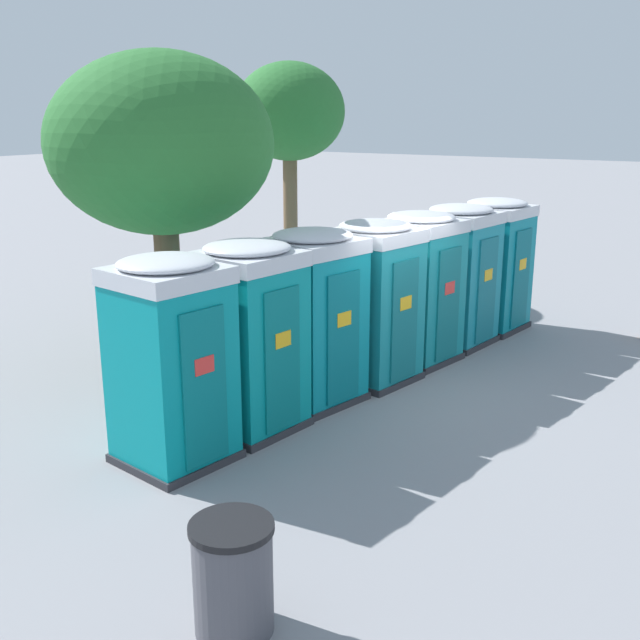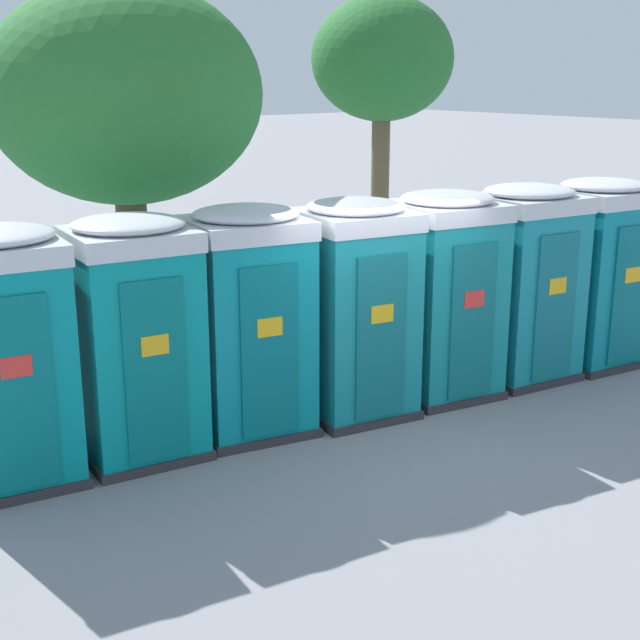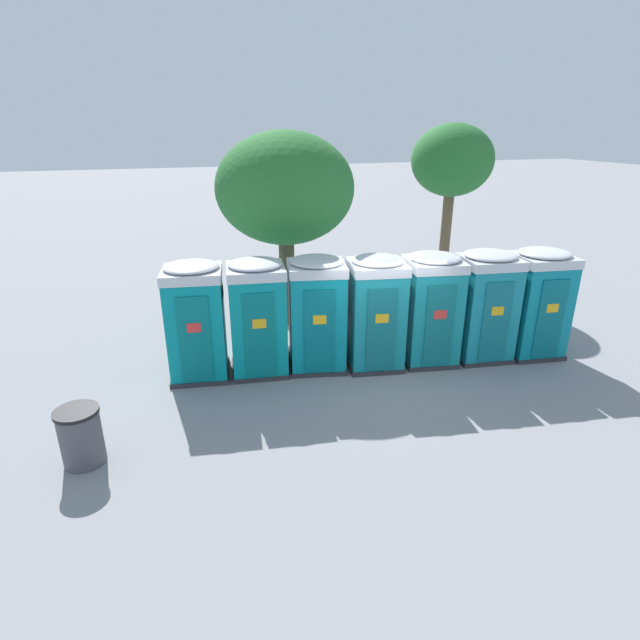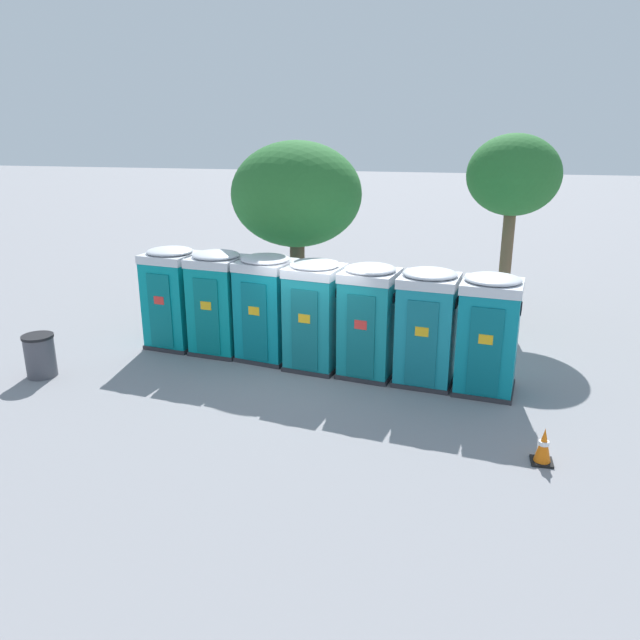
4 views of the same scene
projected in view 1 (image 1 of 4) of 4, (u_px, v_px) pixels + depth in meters
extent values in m
plane|color=gray|center=(376.00, 380.00, 11.88)|extent=(120.00, 120.00, 0.00)
cube|color=#2D2D33|center=(176.00, 456.00, 9.15)|extent=(1.38, 1.37, 0.10)
cube|color=#078D93|center=(172.00, 371.00, 8.85)|extent=(1.32, 1.30, 2.10)
cube|color=#076E73|center=(205.00, 388.00, 8.50)|extent=(0.63, 0.13, 1.85)
cube|color=red|center=(205.00, 366.00, 8.42)|extent=(0.28, 0.05, 0.20)
cube|color=black|center=(207.00, 301.00, 9.08)|extent=(0.08, 0.36, 0.20)
cube|color=silver|center=(166.00, 276.00, 8.54)|extent=(1.36, 1.34, 0.20)
ellipsoid|color=silver|center=(166.00, 263.00, 8.50)|extent=(1.29, 1.28, 0.18)
cube|color=#2D2D33|center=(252.00, 423.00, 10.10)|extent=(1.37, 1.35, 0.10)
cube|color=#088E91|center=(249.00, 346.00, 9.80)|extent=(1.30, 1.28, 2.10)
cube|color=#076F71|center=(283.00, 360.00, 9.46)|extent=(0.64, 0.11, 1.85)
cube|color=yellow|center=(283.00, 340.00, 9.38)|extent=(0.28, 0.05, 0.20)
cube|color=black|center=(279.00, 283.00, 10.04)|extent=(0.07, 0.36, 0.20)
cube|color=silver|center=(247.00, 259.00, 9.49)|extent=(1.34, 1.32, 0.20)
ellipsoid|color=silver|center=(247.00, 248.00, 9.45)|extent=(1.27, 1.26, 0.18)
cube|color=#2D2D33|center=(313.00, 396.00, 11.05)|extent=(1.45, 1.42, 0.10)
cube|color=#0A8996|center=(313.00, 325.00, 10.76)|extent=(1.38, 1.35, 2.10)
cube|color=#086A75|center=(343.00, 338.00, 10.39)|extent=(0.64, 0.16, 1.85)
cube|color=yellow|center=(344.00, 319.00, 10.30)|extent=(0.28, 0.06, 0.20)
cube|color=black|center=(341.00, 269.00, 10.98)|extent=(0.10, 0.36, 0.20)
cube|color=silver|center=(313.00, 246.00, 10.45)|extent=(1.42, 1.39, 0.20)
ellipsoid|color=silver|center=(313.00, 235.00, 10.41)|extent=(1.35, 1.33, 0.18)
cube|color=#2D2D33|center=(373.00, 376.00, 11.91)|extent=(1.39, 1.39, 0.10)
cube|color=teal|center=(374.00, 309.00, 11.62)|extent=(1.33, 1.33, 2.10)
cube|color=#106870|center=(404.00, 321.00, 11.26)|extent=(0.62, 0.14, 1.85)
cube|color=yellow|center=(406.00, 303.00, 11.17)|extent=(0.28, 0.06, 0.20)
cube|color=black|center=(398.00, 257.00, 11.83)|extent=(0.09, 0.36, 0.20)
cube|color=silver|center=(375.00, 236.00, 11.31)|extent=(1.37, 1.37, 0.20)
ellipsoid|color=silver|center=(376.00, 226.00, 11.27)|extent=(1.30, 1.30, 0.18)
cube|color=#2D2D33|center=(417.00, 356.00, 12.87)|extent=(1.39, 1.39, 0.10)
cube|color=teal|center=(419.00, 294.00, 12.57)|extent=(1.32, 1.32, 2.10)
cube|color=#0F686F|center=(448.00, 304.00, 12.21)|extent=(0.62, 0.14, 1.85)
cube|color=red|center=(450.00, 288.00, 12.13)|extent=(0.28, 0.06, 0.20)
cube|color=black|center=(440.00, 246.00, 12.79)|extent=(0.09, 0.36, 0.20)
cube|color=silver|center=(421.00, 226.00, 12.26)|extent=(1.36, 1.36, 0.20)
ellipsoid|color=silver|center=(422.00, 217.00, 12.22)|extent=(1.29, 1.30, 0.18)
cube|color=#2D2D33|center=(455.00, 339.00, 13.82)|extent=(1.39, 1.35, 0.10)
cube|color=teal|center=(458.00, 281.00, 13.53)|extent=(1.32, 1.29, 2.10)
cube|color=#116A78|center=(487.00, 290.00, 13.19)|extent=(0.65, 0.12, 1.85)
cube|color=yellow|center=(489.00, 275.00, 13.10)|extent=(0.28, 0.05, 0.20)
cube|color=black|center=(476.00, 237.00, 13.77)|extent=(0.07, 0.36, 0.20)
cube|color=silver|center=(461.00, 218.00, 13.22)|extent=(1.36, 1.33, 0.20)
ellipsoid|color=silver|center=(461.00, 209.00, 13.18)|extent=(1.30, 1.26, 0.18)
cube|color=#2D2D33|center=(490.00, 325.00, 14.75)|extent=(1.38, 1.35, 0.10)
cube|color=#0B8293|center=(493.00, 270.00, 14.45)|extent=(1.31, 1.29, 2.10)
cube|color=#096573|center=(521.00, 278.00, 14.12)|extent=(0.64, 0.12, 1.85)
cube|color=yellow|center=(523.00, 264.00, 14.03)|extent=(0.28, 0.05, 0.20)
cube|color=black|center=(509.00, 229.00, 14.70)|extent=(0.07, 0.36, 0.20)
cube|color=silver|center=(497.00, 211.00, 14.15)|extent=(1.35, 1.33, 0.20)
ellipsoid|color=silver|center=(497.00, 203.00, 14.11)|extent=(1.29, 1.26, 0.18)
cylinder|color=brown|center=(169.00, 282.00, 12.16)|extent=(0.41, 0.41, 2.86)
ellipsoid|color=#286B2D|center=(161.00, 144.00, 11.57)|extent=(3.51, 3.51, 2.80)
cylinder|color=brown|center=(291.00, 216.00, 17.44)|extent=(0.33, 0.33, 3.52)
ellipsoid|color=#286B2D|center=(289.00, 111.00, 16.81)|extent=(2.50, 2.50, 2.18)
cylinder|color=#4C4C54|center=(233.00, 581.00, 6.03)|extent=(0.65, 0.65, 0.91)
cylinder|color=black|center=(231.00, 527.00, 5.90)|extent=(0.69, 0.69, 0.06)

